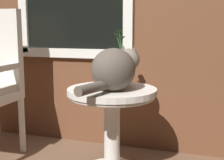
{
  "coord_description": "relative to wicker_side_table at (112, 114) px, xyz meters",
  "views": [
    {
      "loc": [
        0.85,
        -1.5,
        0.89
      ],
      "look_at": [
        0.29,
        0.22,
        0.6
      ],
      "focal_mm": 49.94,
      "sensor_mm": 36.0,
      "label": 1
    }
  ],
  "objects": [
    {
      "name": "wicker_side_table",
      "position": [
        0.0,
        0.0,
        0.0
      ],
      "size": [
        0.53,
        0.53,
        0.55
      ],
      "color": "silver",
      "rests_on": "ground_plane"
    },
    {
      "name": "pewter_vase_with_ivy",
      "position": [
        0.02,
        0.13,
        0.26
      ],
      "size": [
        0.13,
        0.13,
        0.34
      ],
      "color": "#99999E",
      "rests_on": "wicker_side_table"
    },
    {
      "name": "cat",
      "position": [
        0.03,
        -0.05,
        0.28
      ],
      "size": [
        0.3,
        0.55,
        0.25
      ],
      "color": "brown",
      "rests_on": "wicker_side_table"
    }
  ]
}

